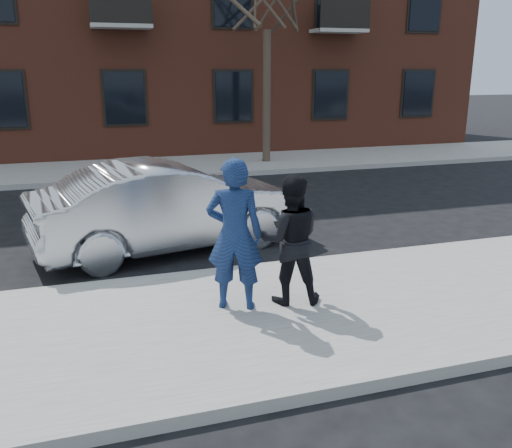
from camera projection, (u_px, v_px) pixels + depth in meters
name	position (u px, v px, depth m)	size (l,w,h in m)	color
ground	(204.00, 325.00, 6.97)	(100.00, 100.00, 0.00)	black
near_sidewalk	(208.00, 329.00, 6.72)	(50.00, 3.50, 0.15)	gray
near_curb	(183.00, 277.00, 8.37)	(50.00, 0.10, 0.15)	#999691
far_sidewalk	(130.00, 169.00, 17.26)	(50.00, 3.50, 0.15)	gray
far_curb	(135.00, 180.00, 15.61)	(50.00, 0.10, 0.15)	#999691
silver_sedan	(171.00, 206.00, 9.71)	(1.69, 4.86, 1.60)	#B7BABF
man_hoodie	(235.00, 235.00, 6.90)	(0.85, 0.70, 1.99)	navy
man_peacoat	(290.00, 240.00, 7.11)	(0.97, 0.83, 1.73)	black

